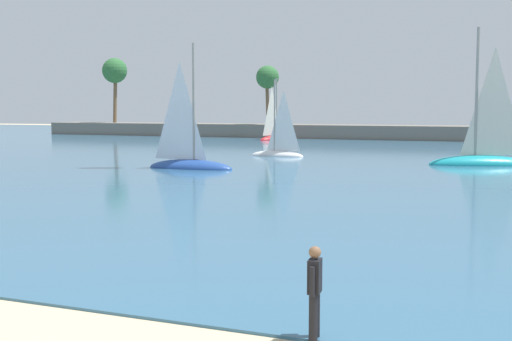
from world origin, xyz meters
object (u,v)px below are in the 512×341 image
sailboat_far_left (188,156)px  person_at_waterline (315,291)px  sailboat_mid_bay (482,152)px  sailboat_toward_headland (274,134)px  sailboat_near_shore (278,149)px

sailboat_far_left → person_at_waterline: bearing=-58.1°
sailboat_far_left → sailboat_mid_bay: bearing=29.6°
sailboat_far_left → sailboat_toward_headland: bearing=102.8°
sailboat_toward_headland → sailboat_near_shore: bearing=-68.5°
sailboat_mid_bay → sailboat_far_left: bearing=-150.4°
sailboat_toward_headland → sailboat_far_left: bearing=-77.2°
sailboat_toward_headland → sailboat_far_left: size_ratio=0.94×
person_at_waterline → sailboat_toward_headland: (-26.26, 66.98, -0.10)m
sailboat_near_shore → sailboat_far_left: bearing=-96.7°
sailboat_near_shore → sailboat_far_left: (-1.49, -12.71, 0.18)m
sailboat_near_shore → sailboat_toward_headland: (-10.39, 26.41, 0.13)m
sailboat_mid_bay → sailboat_near_shore: bearing=170.3°
person_at_waterline → sailboat_toward_headland: size_ratio=0.20×
person_at_waterline → sailboat_near_shore: 43.56m
sailboat_toward_headland → person_at_waterline: bearing=-68.6°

